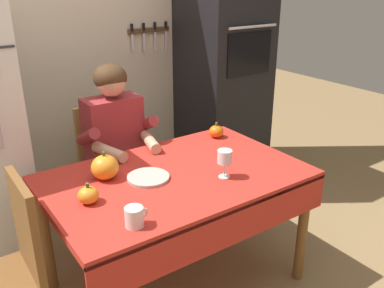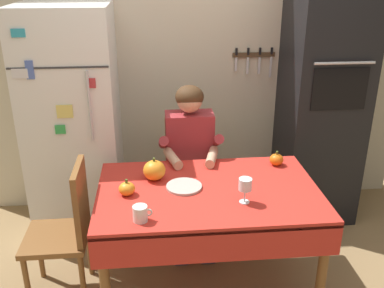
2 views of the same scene
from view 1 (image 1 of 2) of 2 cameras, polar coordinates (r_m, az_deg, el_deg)
back_wall_assembly at (r=3.24m, az=-14.05°, el=13.47°), size 3.70×0.13×2.60m
wall_oven at (r=3.48m, az=4.29°, el=10.44°), size 0.60×0.64×2.10m
dining_table at (r=2.32m, az=-1.93°, el=-6.14°), size 1.40×0.90×0.74m
chair_behind_person at (r=2.99m, az=-11.23°, el=-2.86°), size 0.40×0.40×0.93m
seated_person at (r=2.74m, az=-9.95°, el=0.02°), size 0.47×0.55×1.25m
chair_left_side at (r=2.16m, az=-23.63°, el=-15.26°), size 0.40×0.40×0.93m
coffee_mug at (r=1.85m, az=-7.84°, el=-9.81°), size 0.11×0.08×0.09m
wine_glass at (r=2.22m, az=4.48°, el=-1.89°), size 0.08×0.08×0.16m
pumpkin_large at (r=2.06m, az=-13.95°, el=-6.77°), size 0.10×0.10×0.10m
pumpkin_medium at (r=2.27m, az=-11.80°, el=-3.11°), size 0.15×0.15×0.15m
pumpkin_small at (r=2.79m, az=3.33°, el=1.73°), size 0.10×0.10×0.11m
serving_tray at (r=2.25m, az=-5.98°, el=-4.56°), size 0.23×0.23×0.02m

